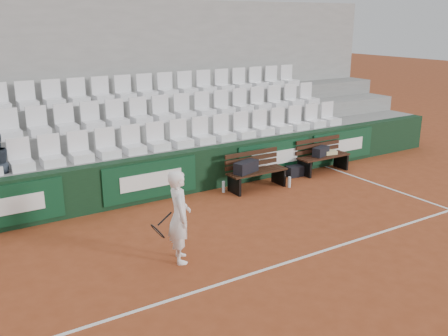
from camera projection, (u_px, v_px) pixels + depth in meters
ground at (262, 271)px, 8.06m from camera, size 80.00×80.00×0.00m
court_baseline at (262, 271)px, 8.06m from camera, size 18.00×0.06×0.01m
back_barrier at (159, 177)px, 11.18m from camera, size 18.00×0.34×1.00m
grandstand_tier_front at (145, 170)px, 11.66m from camera, size 18.00×0.95×1.00m
grandstand_tier_mid at (129, 152)px, 12.36m from camera, size 18.00×0.95×1.45m
grandstand_tier_back at (115, 136)px, 13.07m from camera, size 18.00×0.95×1.90m
grandstand_rear_wall at (103, 86)px, 13.22m from camera, size 18.00×0.30×4.40m
seat_row_front at (146, 138)px, 11.28m from camera, size 11.90×0.44×0.63m
seat_row_mid at (129, 112)px, 11.92m from camera, size 11.90×0.44×0.63m
seat_row_back at (114, 89)px, 12.56m from camera, size 11.90×0.44×0.63m
bench_left at (257, 180)px, 11.88m from camera, size 1.50×0.56×0.45m
bench_right at (323, 164)px, 13.18m from camera, size 1.50×0.56×0.45m
sports_bag_left at (246, 167)px, 11.64m from camera, size 0.68×0.45×0.27m
sports_bag_right at (321, 151)px, 13.07m from camera, size 0.55×0.38×0.24m
towel at (330, 152)px, 13.24m from camera, size 0.38×0.30×0.09m
sports_bag_ground at (295, 171)px, 12.85m from camera, size 0.47×0.31×0.27m
water_bottle_near at (223, 187)px, 11.66m from camera, size 0.08×0.08×0.27m
water_bottle_far at (289, 182)px, 12.00m from camera, size 0.07×0.07×0.26m
tennis_player at (179, 217)px, 8.19m from camera, size 0.77×0.67×1.58m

